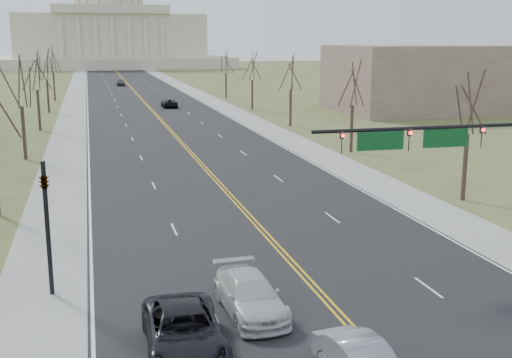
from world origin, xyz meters
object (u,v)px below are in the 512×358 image
signal_mast (444,148)px  signal_left (46,213)px  car_sb_outer_lead (184,332)px  car_sb_inner_second (250,295)px  car_far_nb (169,103)px  car_far_sb (121,82)px

signal_mast → signal_left: (-18.95, 0.00, -2.05)m
signal_mast → car_sb_outer_lead: signal_mast is taller
car_sb_inner_second → signal_mast: bearing=17.8°
car_sb_inner_second → car_far_nb: car_sb_inner_second is taller
car_far_nb → signal_left: bearing=79.5°
signal_left → car_sb_outer_lead: signal_left is taller
car_sb_outer_lead → car_far_nb: car_sb_outer_lead is taller
car_far_nb → car_far_sb: 52.24m
car_sb_outer_lead → car_far_sb: 136.42m
car_far_sb → signal_mast: bearing=-83.4°
car_sb_outer_lead → signal_mast: bearing=27.6°
signal_mast → car_sb_outer_lead: (-14.07, -6.88, -4.92)m
signal_mast → car_sb_inner_second: bearing=-159.5°
signal_mast → signal_left: 19.06m
signal_left → car_far_nb: (14.70, 77.48, -3.00)m
car_far_nb → car_sb_inner_second: bearing=85.5°
signal_mast → car_sb_outer_lead: size_ratio=2.04×
signal_mast → car_far_nb: size_ratio=2.39×
car_sb_inner_second → car_far_sb: (1.52, 133.56, 0.06)m
signal_mast → car_sb_outer_lead: 16.42m
signal_mast → car_far_sb: (-9.43, 129.46, -4.91)m
car_sb_outer_lead → car_far_nb: bearing=84.9°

